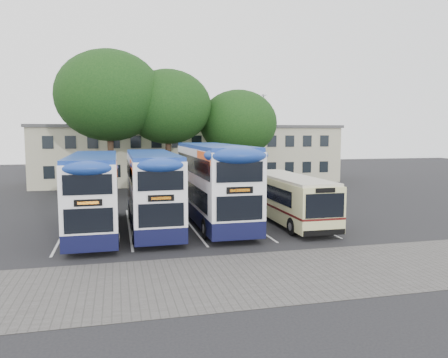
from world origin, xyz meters
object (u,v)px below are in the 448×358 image
tree_left (109,96)px  bus_single (288,196)px  lamp_post (263,136)px  bus_dd_mid (152,187)px  bus_dd_left (94,190)px  bus_dd_right (214,180)px  tree_right (238,123)px  tree_mid (168,107)px

tree_left → bus_single: tree_left is taller
lamp_post → bus_dd_mid: (-11.96, -15.58, -2.72)m
bus_dd_left → bus_dd_right: bearing=8.0°
lamp_post → bus_single: size_ratio=0.96×
bus_single → tree_right: bearing=86.5°
bus_dd_mid → bus_dd_right: bus_dd_right is taller
lamp_post → bus_single: 16.68m
bus_dd_mid → tree_right: bearing=57.3°
bus_dd_left → tree_mid: bearing=68.1°
bus_dd_right → bus_dd_mid: bearing=-172.3°
bus_dd_left → bus_dd_mid: bus_dd_mid is taller
tree_left → bus_single: size_ratio=1.29×
bus_dd_left → bus_dd_right: (6.78, 0.96, 0.25)m
bus_dd_right → bus_single: bearing=-9.8°
tree_left → bus_dd_left: tree_left is taller
tree_left → bus_single: 18.39m
bus_dd_mid → bus_dd_right: size_ratio=0.91×
tree_right → tree_mid: bearing=-176.3°
bus_dd_left → bus_dd_mid: 3.14m
tree_left → bus_dd_right: bearing=-64.7°
tree_left → bus_single: bearing=-52.2°
bus_dd_left → bus_single: bus_dd_left is taller
bus_single → tree_mid: bearing=112.0°
tree_mid → bus_dd_mid: (-2.53, -13.55, -5.24)m
tree_left → bus_dd_mid: tree_left is taller
bus_dd_right → lamp_post: bearing=61.2°
tree_left → bus_dd_mid: bearing=-79.9°
lamp_post → bus_dd_mid: 19.83m
bus_dd_mid → bus_dd_right: 3.71m
lamp_post → tree_right: (-2.98, -1.61, 1.17)m
tree_mid → tree_right: size_ratio=1.17×
bus_dd_mid → bus_dd_right: bearing=7.7°
tree_left → lamp_post: bearing=9.4°
lamp_post → tree_right: size_ratio=0.98×
bus_dd_mid → bus_single: 8.15m
bus_dd_left → bus_single: (11.22, 0.19, -0.73)m
tree_right → bus_dd_left: bearing=-130.0°
tree_right → bus_dd_mid: size_ratio=0.90×
tree_mid → tree_left: bearing=-176.1°
tree_mid → bus_dd_right: tree_mid is taller
lamp_post → tree_left: 14.89m
tree_left → tree_right: tree_left is taller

